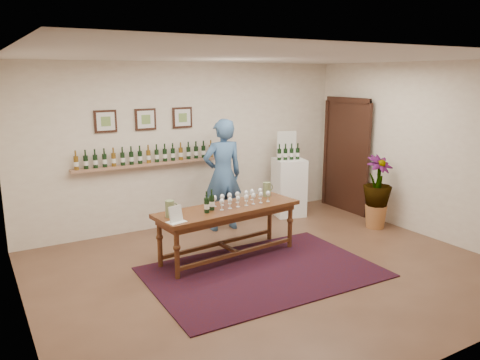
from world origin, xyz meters
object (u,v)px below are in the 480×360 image
tasting_table (228,215)px  display_pedestal (289,187)px  person (223,175)px  potted_plant (377,192)px

tasting_table → display_pedestal: (2.01, 1.27, -0.11)m
display_pedestal → person: person is taller
potted_plant → person: person is taller
tasting_table → potted_plant: size_ratio=2.02×
tasting_table → potted_plant: (2.85, -0.11, -0.01)m
display_pedestal → potted_plant: potted_plant is taller
potted_plant → tasting_table: bearing=177.8°
tasting_table → person: 1.31m
display_pedestal → person: 1.53m
tasting_table → display_pedestal: display_pedestal is taller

